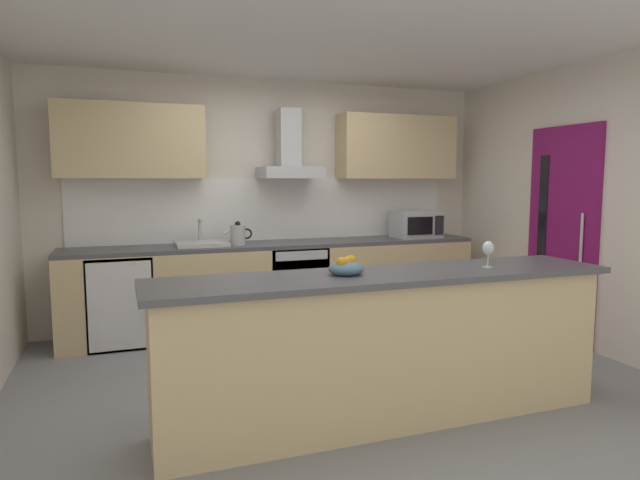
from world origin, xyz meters
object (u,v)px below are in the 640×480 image
at_px(range_hood, 289,157).
at_px(wine_glass, 488,249).
at_px(oven, 294,284).
at_px(fruit_bowl, 346,268).
at_px(sink, 202,243).
at_px(refrigerator, 120,300).
at_px(kettle, 238,235).
at_px(microwave, 416,224).

height_order(range_hood, wine_glass, range_hood).
relative_size(oven, fruit_bowl, 3.64).
distance_m(sink, fruit_bowl, 2.38).
distance_m(refrigerator, range_hood, 2.19).
relative_size(refrigerator, kettle, 2.94).
bearing_deg(oven, kettle, -176.71).
bearing_deg(fruit_bowl, wine_glass, -4.58).
bearing_deg(wine_glass, sink, 123.16).
bearing_deg(wine_glass, microwave, 70.89).
xyz_separation_m(sink, fruit_bowl, (0.57, -2.31, 0.08)).
bearing_deg(kettle, range_hood, 15.56).
bearing_deg(refrigerator, kettle, -1.58).
bearing_deg(sink, wine_glass, -56.84).
height_order(range_hood, fruit_bowl, range_hood).
bearing_deg(sink, range_hood, 7.21).
distance_m(sink, kettle, 0.36).
bearing_deg(range_hood, microwave, -6.26).
bearing_deg(refrigerator, wine_glass, -45.53).
height_order(kettle, range_hood, range_hood).
relative_size(oven, sink, 1.60).
height_order(sink, fruit_bowl, sink).
bearing_deg(fruit_bowl, kettle, 95.47).
xyz_separation_m(kettle, range_hood, (0.59, 0.16, 0.78)).
bearing_deg(range_hood, refrigerator, -175.57).
xyz_separation_m(refrigerator, microwave, (3.14, -0.03, 0.62)).
height_order(refrigerator, microwave, microwave).
bearing_deg(sink, oven, -0.67).
bearing_deg(oven, sink, 179.33).
relative_size(oven, microwave, 1.60).
relative_size(refrigerator, microwave, 1.70).
xyz_separation_m(refrigerator, range_hood, (1.71, 0.13, 1.36)).
distance_m(sink, range_hood, 1.28).
height_order(microwave, wine_glass, microwave).
xyz_separation_m(sink, range_hood, (0.94, 0.12, 0.86)).
relative_size(kettle, fruit_bowl, 1.31).
height_order(oven, kettle, kettle).
bearing_deg(oven, wine_glass, -75.33).
relative_size(sink, wine_glass, 2.81).
relative_size(range_hood, wine_glass, 4.05).
bearing_deg(fruit_bowl, range_hood, 81.33).
relative_size(kettle, range_hood, 0.40).
bearing_deg(kettle, microwave, 0.16).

